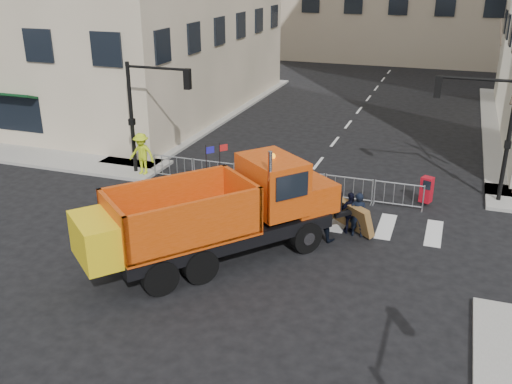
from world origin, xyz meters
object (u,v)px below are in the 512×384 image
(plow_truck, at_px, (216,212))
(cop_a, at_px, (358,215))
(cop_b, at_px, (323,214))
(newspaper_box, at_px, (427,190))
(cop_c, at_px, (350,213))
(worker, at_px, (142,154))

(plow_truck, xyz_separation_m, cop_a, (4.24, 3.44, -0.90))
(cop_b, bearing_deg, plow_truck, 54.55)
(plow_truck, xyz_separation_m, newspaper_box, (6.45, 7.36, -1.08))
(cop_b, bearing_deg, cop_c, -121.63)
(cop_c, bearing_deg, cop_a, 114.00)
(cop_c, relative_size, worker, 0.82)
(cop_b, height_order, cop_c, cop_b)
(cop_c, bearing_deg, plow_truck, 10.00)
(plow_truck, distance_m, worker, 9.21)
(cop_b, xyz_separation_m, newspaper_box, (3.37, 4.59, -0.31))
(plow_truck, height_order, cop_c, plow_truck)
(worker, bearing_deg, newspaper_box, 5.54)
(cop_b, bearing_deg, cop_a, -137.56)
(newspaper_box, bearing_deg, cop_a, -98.37)
(plow_truck, relative_size, worker, 4.82)
(worker, height_order, newspaper_box, worker)
(cop_a, height_order, cop_c, cop_a)
(cop_b, relative_size, cop_c, 1.23)
(newspaper_box, bearing_deg, plow_truck, -110.24)
(cop_a, distance_m, cop_b, 1.35)
(cop_a, xyz_separation_m, cop_c, (-0.31, 0.21, -0.06))
(plow_truck, height_order, cop_a, plow_truck)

